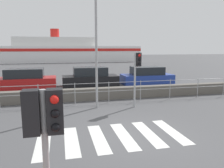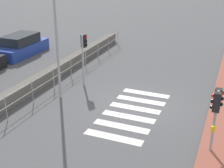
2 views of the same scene
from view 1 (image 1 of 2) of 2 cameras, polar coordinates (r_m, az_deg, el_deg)
The scene contains 11 objects.
ground_plane at distance 7.96m, azimuth 6.70°, elevation -12.96°, with size 160.00×160.00×0.00m, color #4C4C4F.
crosswalk at distance 7.70m, azimuth -0.17°, elevation -13.65°, with size 4.95×2.40×0.01m.
seawall at distance 12.97m, azimuth -1.67°, elevation -2.45°, with size 20.66×0.55×0.68m.
harbor_fence at distance 12.05m, azimuth -0.83°, elevation -1.28°, with size 18.63×0.04×1.18m.
traffic_light_near at distance 3.50m, azimuth -17.34°, elevation -10.10°, with size 0.58×0.41×2.43m.
traffic_light_far at distance 11.05m, azimuth 6.58°, elevation 4.32°, with size 0.34×0.32×2.78m.
streetlamp at distance 10.61m, azimuth -3.95°, elevation 12.80°, with size 0.32×1.20×5.84m.
ferry_boat at distance 48.54m, azimuth -11.30°, elevation 8.33°, with size 28.43×8.74×6.87m.
parked_car_red at distance 17.42m, azimuth -21.75°, elevation 0.94°, with size 4.44×1.78×1.49m.
parked_car_black at distance 17.38m, azimuth -5.70°, elevation 1.58°, with size 4.33×1.77×1.51m.
parked_car_blue at distance 18.64m, azimuth 9.10°, elevation 1.95°, with size 4.27×1.86×1.44m.
Camera 1 is at (-2.57, -6.89, 3.04)m, focal length 35.00 mm.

